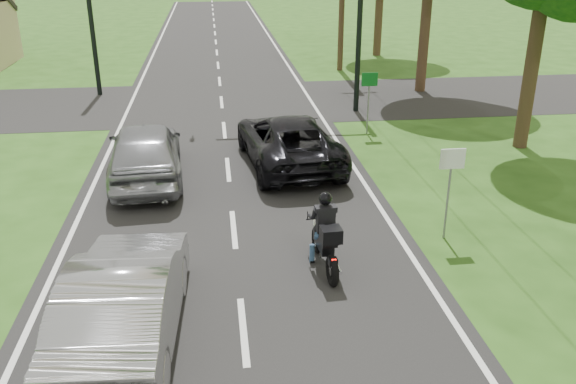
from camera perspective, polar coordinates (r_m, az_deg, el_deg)
The scene contains 11 objects.
ground at distance 10.79m, azimuth -4.20°, elevation -12.85°, with size 140.00×140.00×0.00m, color #264A15.
road at distance 19.80m, azimuth -5.83°, elevation 4.12°, with size 8.00×100.00×0.01m, color black.
cross_road at distance 25.57m, azimuth -6.24°, elevation 8.35°, with size 60.00×7.00×0.01m, color black.
motorcycle_rider at distance 12.27m, azimuth 3.52°, elevation -4.49°, with size 0.56×1.96×1.69m.
dark_suv at distance 18.04m, azimuth 0.01°, elevation 4.88°, with size 2.46×5.33×1.48m, color black.
silver_sedan at distance 10.47m, azimuth -14.98°, elevation -9.64°, with size 1.66×4.75×1.56m, color #A6A7AB.
silver_suv at distance 17.28m, azimuth -13.22°, elevation 3.75°, with size 1.95×4.85×1.65m, color gray.
traffic_signal at distance 23.18m, azimuth 2.10°, elevation 17.37°, with size 6.38×0.44×6.00m.
signal_pole_far at distance 27.43m, azimuth -17.91°, elevation 14.77°, with size 0.20×0.20×6.00m, color black.
sign_white at distance 13.62m, azimuth 15.01°, elevation 1.84°, with size 0.55×0.07×2.12m.
sign_green at distance 20.97m, azimuth 7.60°, elevation 9.60°, with size 0.55×0.07×2.12m.
Camera 1 is at (-0.32, -8.79, 6.25)m, focal length 38.00 mm.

